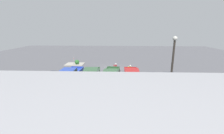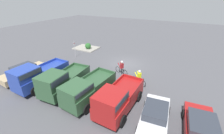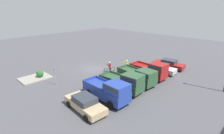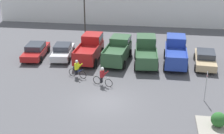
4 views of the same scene
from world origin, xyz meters
The scene contains 14 objects.
ground_plane centered at (0.00, 0.00, 0.00)m, with size 80.00×80.00×0.00m, color #4C4C51.
sedan_0 centered at (-8.55, 8.33, 0.71)m, with size 2.31×4.92×1.41m.
sedan_1 centered at (-5.75, 8.49, 0.72)m, with size 2.23×4.45×1.44m.
pickup_truck_0 centered at (-2.94, 8.53, 1.20)m, with size 2.33×5.20×2.32m.
pickup_truck_1 centered at (-0.12, 8.49, 1.13)m, with size 2.55×5.32×2.16m.
pickup_truck_2 centered at (2.61, 8.59, 1.22)m, with size 2.50×5.41×2.36m.
pickup_truck_3 centered at (5.46, 8.84, 1.22)m, with size 2.28×5.50×2.37m.
sedan_2 centered at (8.25, 8.44, 0.72)m, with size 2.25×4.88×1.44m.
cyclist_0 centered at (-0.67, 2.77, 0.83)m, with size 1.75×0.71×1.63m.
cyclist_1 centered at (-3.13, 4.05, 0.82)m, with size 1.73×0.70×1.63m.
fire_lane_sign centered at (7.33, 1.21, 1.45)m, with size 0.06×0.30×2.41m.
lamppost centered at (-5.37, 16.89, 4.08)m, with size 0.36×0.36×6.98m.
curb_island centered at (8.35, -2.70, 0.07)m, with size 3.84×2.91×0.15m, color gray.
shrub centered at (7.73, -2.39, 0.63)m, with size 0.96×0.96×0.96m.
Camera 1 is at (-1.03, 28.64, 7.50)m, focal length 24.00 mm.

